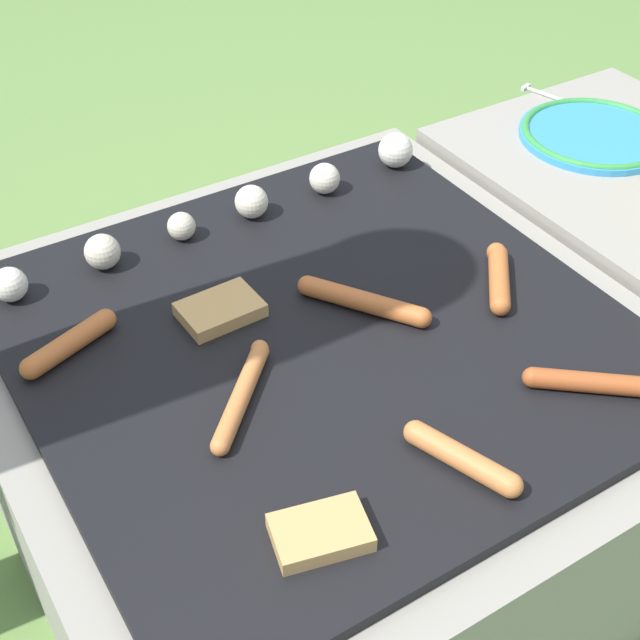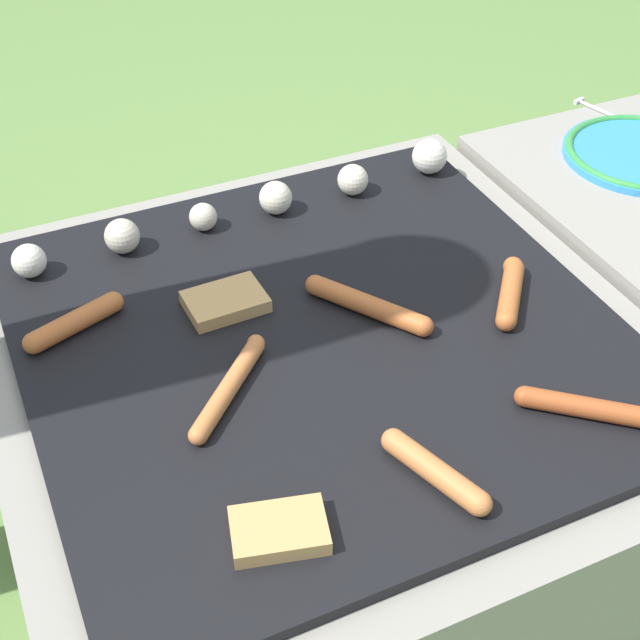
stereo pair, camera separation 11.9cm
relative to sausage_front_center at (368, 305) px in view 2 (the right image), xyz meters
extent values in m
plane|color=#608442|center=(-0.08, -0.01, -0.38)|extent=(14.00, 14.00, 0.00)
cube|color=gray|center=(-0.08, -0.01, -0.21)|extent=(0.89, 0.89, 0.35)
cube|color=black|center=(-0.08, -0.01, -0.02)|extent=(0.78, 0.78, 0.02)
cylinder|color=#B7602D|center=(0.00, 0.00, 0.00)|extent=(0.12, 0.16, 0.03)
sphere|color=#B7602D|center=(-0.05, 0.07, 0.00)|extent=(0.03, 0.03, 0.03)
sphere|color=#B7602D|center=(0.05, -0.07, 0.00)|extent=(0.03, 0.03, 0.03)
cylinder|color=#C6753D|center=(-0.23, -0.07, 0.00)|extent=(0.14, 0.14, 0.02)
sphere|color=#C6753D|center=(-0.29, -0.13, 0.00)|extent=(0.02, 0.02, 0.02)
sphere|color=#C6753D|center=(-0.17, -0.01, 0.00)|extent=(0.02, 0.02, 0.02)
cylinder|color=#B7602D|center=(-0.37, 0.13, 0.00)|extent=(0.13, 0.07, 0.03)
sphere|color=#B7602D|center=(-0.43, 0.11, 0.00)|extent=(0.03, 0.03, 0.03)
sphere|color=#B7602D|center=(-0.32, 0.15, 0.00)|extent=(0.03, 0.03, 0.03)
cylinder|color=#C6753D|center=(-0.06, -0.29, 0.00)|extent=(0.07, 0.13, 0.03)
sphere|color=#C6753D|center=(-0.04, -0.35, 0.00)|extent=(0.03, 0.03, 0.03)
sphere|color=#C6753D|center=(-0.09, -0.24, 0.00)|extent=(0.03, 0.03, 0.03)
cylinder|color=#B7602D|center=(0.19, -0.06, 0.00)|extent=(0.10, 0.11, 0.03)
sphere|color=#B7602D|center=(0.15, -0.11, 0.00)|extent=(0.03, 0.03, 0.03)
sphere|color=#B7602D|center=(0.23, -0.01, 0.00)|extent=(0.03, 0.03, 0.03)
cylinder|color=#A34C23|center=(0.16, -0.29, 0.00)|extent=(0.14, 0.12, 0.03)
sphere|color=#A34C23|center=(0.10, -0.24, 0.00)|extent=(0.03, 0.03, 0.03)
cube|color=tan|center=(-0.25, -0.29, 0.00)|extent=(0.12, 0.09, 0.02)
cube|color=tan|center=(-0.17, 0.09, 0.00)|extent=(0.11, 0.08, 0.02)
sphere|color=silver|center=(-0.41, 0.28, 0.01)|extent=(0.05, 0.05, 0.05)
sphere|color=beige|center=(-0.27, 0.28, 0.01)|extent=(0.05, 0.05, 0.05)
sphere|color=beige|center=(-0.14, 0.29, 0.01)|extent=(0.04, 0.04, 0.04)
sphere|color=beige|center=(-0.02, 0.29, 0.01)|extent=(0.05, 0.05, 0.05)
sphere|color=beige|center=(0.12, 0.29, 0.01)|extent=(0.05, 0.05, 0.05)
sphere|color=silver|center=(0.27, 0.30, 0.02)|extent=(0.06, 0.06, 0.06)
cylinder|color=silver|center=(0.69, 0.30, -0.01)|extent=(0.06, 0.20, 0.01)
cube|color=silver|center=(0.66, 0.40, -0.01)|extent=(0.03, 0.01, 0.01)
camera|label=1|loc=(-0.56, -0.78, 0.77)|focal=50.00mm
camera|label=2|loc=(-0.45, -0.84, 0.77)|focal=50.00mm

